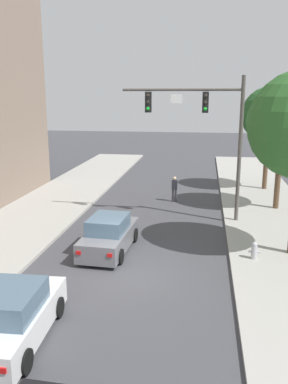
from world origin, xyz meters
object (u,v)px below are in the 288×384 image
Objects in this scene: car_following_white at (14,317)px; fire_hydrant at (254,250)px; street_tree_second at (282,122)px; car_lead_grey at (109,235)px; pedestrian_crossing_road at (175,188)px; traffic_signal_mast at (207,122)px; street_tree_third at (269,115)px.

fire_hydrant is at bearing 42.43° from car_following_white.
car_lead_grey is at bearing -137.14° from street_tree_second.
car_following_white is 15.98m from pedestrian_crossing_road.
street_tree_second is (4.23, 2.75, -0.12)m from traffic_signal_mast.
fire_hydrant is at bearing -104.93° from street_tree_second.
pedestrian_crossing_road is at bearing 116.17° from traffic_signal_mast.
street_tree_third is at bearing 57.09° from car_lead_grey.
car_lead_grey is at bearing 81.32° from car_following_white.
street_tree_third reaches higher than pedestrian_crossing_road.
traffic_signal_mast reaches higher than street_tree_third.
street_tree_second is at bearing 75.07° from fire_hydrant.
car_following_white is 17.87m from street_tree_second.
fire_hydrant is at bearing -2.83° from car_lead_grey.
street_tree_second reaches higher than car_lead_grey.
street_tree_second is (2.13, 7.99, 4.69)m from fire_hydrant.
fire_hydrant is 0.10× the size of street_tree_third.
car_following_white is at bearing -137.57° from fire_hydrant.
car_lead_grey is at bearing 177.17° from fire_hydrant.
pedestrian_crossing_road is (3.22, 15.65, 0.19)m from car_following_white.
pedestrian_crossing_road is at bearing -146.44° from street_tree_third.
traffic_signal_mast is 10.42× the size of fire_hydrant.
street_tree_third is (0.02, 5.15, 0.14)m from street_tree_second.
pedestrian_crossing_road reaches higher than fire_hydrant.
traffic_signal_mast is at bearing -147.03° from street_tree_second.
fire_hydrant is (7.20, 6.58, -0.22)m from car_following_white.
fire_hydrant is 9.51m from street_tree_second.
street_tree_second is 5.15m from street_tree_third.
car_lead_grey is 0.61× the size of street_tree_second.
fire_hydrant is (6.15, -0.30, -0.22)m from car_lead_grey.
car_lead_grey is 0.61× the size of street_tree_third.
car_lead_grey reaches higher than fire_hydrant.
pedestrian_crossing_road is at bearing 170.02° from street_tree_second.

